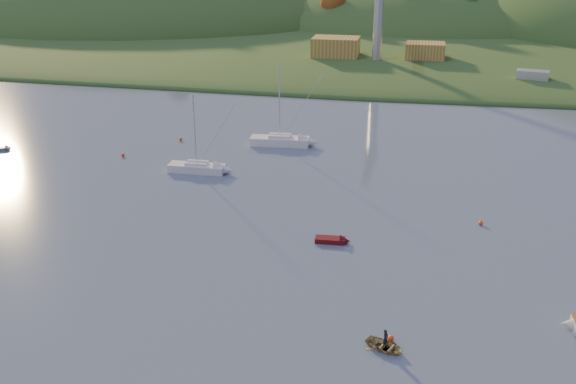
% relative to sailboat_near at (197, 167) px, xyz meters
% --- Properties ---
extents(far_shore, '(620.00, 220.00, 1.50)m').
position_rel_sailboat_near_xyz_m(far_shore, '(16.64, 184.04, -0.70)').
color(far_shore, '#23441B').
rests_on(far_shore, ground).
extents(shore_slope, '(640.00, 150.00, 7.00)m').
position_rel_sailboat_near_xyz_m(shore_slope, '(16.64, 119.04, -0.70)').
color(shore_slope, '#23441B').
rests_on(shore_slope, ground).
extents(hill_left_far, '(120.00, 100.00, 32.00)m').
position_rel_sailboat_near_xyz_m(hill_left_far, '(-143.36, 169.04, -0.70)').
color(hill_left_far, '#23441B').
rests_on(hill_left_far, ground).
extents(hill_left, '(170.00, 140.00, 44.00)m').
position_rel_sailboat_near_xyz_m(hill_left, '(-73.36, 154.04, -0.70)').
color(hill_left, '#23441B').
rests_on(hill_left, ground).
extents(hill_center, '(140.00, 120.00, 36.00)m').
position_rel_sailboat_near_xyz_m(hill_center, '(26.64, 164.04, -0.70)').
color(hill_center, '#23441B').
rests_on(hill_center, ground).
extents(hillside_trees, '(280.00, 50.00, 32.00)m').
position_rel_sailboat_near_xyz_m(hillside_trees, '(16.64, 139.04, -0.70)').
color(hillside_trees, '#1A491D').
rests_on(hillside_trees, ground).
extents(wharf, '(42.00, 16.00, 2.40)m').
position_rel_sailboat_near_xyz_m(wharf, '(21.64, 76.04, 0.50)').
color(wharf, slate).
rests_on(wharf, ground).
extents(shed_west, '(11.00, 8.00, 4.80)m').
position_rel_sailboat_near_xyz_m(shed_west, '(8.64, 77.04, 4.10)').
color(shed_west, olive).
rests_on(shed_west, wharf).
extents(shed_east, '(9.00, 7.00, 4.00)m').
position_rel_sailboat_near_xyz_m(shed_east, '(29.64, 78.04, 3.70)').
color(shed_east, olive).
rests_on(shed_east, wharf).
extents(sailboat_near, '(7.70, 2.38, 10.65)m').
position_rel_sailboat_near_xyz_m(sailboat_near, '(0.00, 0.00, 0.00)').
color(sailboat_near, silver).
rests_on(sailboat_near, ground).
extents(sailboat_far, '(9.10, 3.38, 12.37)m').
position_rel_sailboat_near_xyz_m(sailboat_far, '(8.46, 13.91, 0.09)').
color(sailboat_far, silver).
rests_on(sailboat_far, ground).
extents(canoe, '(3.78, 3.37, 0.65)m').
position_rel_sailboat_near_xyz_m(canoe, '(27.38, -35.36, -0.38)').
color(canoe, '#9C8D56').
rests_on(canoe, ground).
extents(paddler, '(0.57, 0.66, 1.53)m').
position_rel_sailboat_near_xyz_m(paddler, '(27.38, -35.36, 0.06)').
color(paddler, black).
rests_on(paddler, ground).
extents(red_tender, '(3.72, 1.45, 1.25)m').
position_rel_sailboat_near_xyz_m(red_tender, '(21.35, -17.65, -0.44)').
color(red_tender, '#510B10').
rests_on(red_tender, ground).
extents(grey_dinghy, '(3.40, 2.53, 1.20)m').
position_rel_sailboat_near_xyz_m(grey_dinghy, '(-31.35, 3.35, -0.46)').
color(grey_dinghy, slate).
rests_on(grey_dinghy, ground).
extents(work_vessel, '(15.69, 8.06, 3.84)m').
position_rel_sailboat_near_xyz_m(work_vessel, '(51.64, 62.04, 0.67)').
color(work_vessel, slate).
rests_on(work_vessel, ground).
extents(buoy_0, '(0.50, 0.50, 0.50)m').
position_rel_sailboat_near_xyz_m(buoy_0, '(27.76, -34.12, -0.45)').
color(buoy_0, '#FF450D').
rests_on(buoy_0, ground).
extents(buoy_1, '(0.50, 0.50, 0.50)m').
position_rel_sailboat_near_xyz_m(buoy_1, '(36.36, -10.14, -0.45)').
color(buoy_1, '#FF450D').
rests_on(buoy_1, ground).
extents(buoy_2, '(0.50, 0.50, 0.50)m').
position_rel_sailboat_near_xyz_m(buoy_2, '(-12.66, 4.09, -0.45)').
color(buoy_2, '#FF450D').
rests_on(buoy_2, ground).
extents(buoy_3, '(0.50, 0.50, 0.50)m').
position_rel_sailboat_near_xyz_m(buoy_3, '(-7.15, 13.05, -0.45)').
color(buoy_3, '#FF450D').
rests_on(buoy_3, ground).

